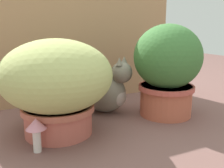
{
  "coord_description": "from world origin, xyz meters",
  "views": [
    {
      "loc": [
        -0.39,
        -1.03,
        0.46
      ],
      "look_at": [
        0.15,
        0.07,
        0.18
      ],
      "focal_mm": 41.06,
      "sensor_mm": 36.0,
      "label": 1
    }
  ],
  "objects_px": {
    "grass_planter": "(57,82)",
    "cat": "(106,90)",
    "leafy_planter": "(167,67)",
    "mushroom_ornament_pink": "(36,128)"
  },
  "relations": [
    {
      "from": "grass_planter",
      "to": "cat",
      "type": "bearing_deg",
      "value": 29.02
    },
    {
      "from": "grass_planter",
      "to": "leafy_planter",
      "type": "distance_m",
      "value": 0.57
    },
    {
      "from": "grass_planter",
      "to": "cat",
      "type": "relative_size",
      "value": 1.29
    },
    {
      "from": "grass_planter",
      "to": "leafy_planter",
      "type": "xyz_separation_m",
      "value": [
        0.57,
        -0.01,
        0.02
      ]
    },
    {
      "from": "leafy_planter",
      "to": "cat",
      "type": "height_order",
      "value": "leafy_planter"
    },
    {
      "from": "leafy_planter",
      "to": "grass_planter",
      "type": "bearing_deg",
      "value": 178.93
    },
    {
      "from": "leafy_planter",
      "to": "mushroom_ornament_pink",
      "type": "bearing_deg",
      "value": -169.73
    },
    {
      "from": "grass_planter",
      "to": "cat",
      "type": "distance_m",
      "value": 0.36
    },
    {
      "from": "mushroom_ornament_pink",
      "to": "grass_planter",
      "type": "bearing_deg",
      "value": 48.98
    },
    {
      "from": "grass_planter",
      "to": "mushroom_ornament_pink",
      "type": "bearing_deg",
      "value": -131.02
    }
  ]
}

